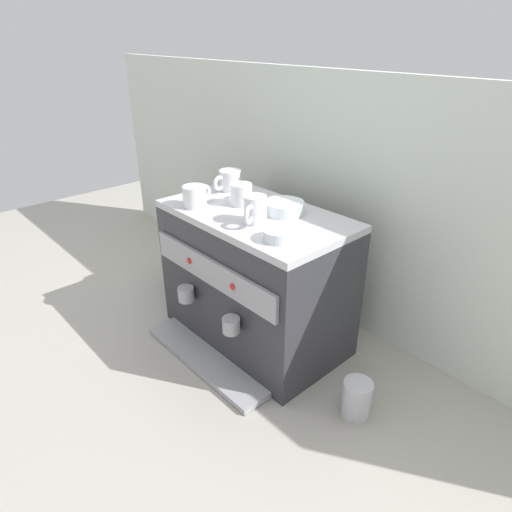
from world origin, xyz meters
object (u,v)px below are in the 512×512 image
Objects in this scene: espresso_machine at (255,278)px; ceramic_cup_2 at (255,210)px; ceramic_cup_3 at (229,180)px; coffee_grinder at (180,244)px; ceramic_bowl_0 at (284,208)px; ceramic_bowl_1 at (279,235)px; ceramic_cup_1 at (195,196)px; ceramic_cup_0 at (242,194)px; milk_pitcher at (357,398)px.

ceramic_cup_2 reaches higher than espresso_machine.
ceramic_cup_3 is 0.31× the size of coffee_grinder.
ceramic_bowl_0 is 0.33× the size of coffee_grinder.
espresso_machine is 5.28× the size of ceramic_cup_3.
ceramic_cup_2 reaches higher than ceramic_bowl_1.
ceramic_cup_1 is at bearing -148.07° from espresso_machine.
ceramic_cup_0 reaches higher than espresso_machine.
ceramic_cup_2 reaches higher than ceramic_cup_3.
ceramic_cup_3 reaches higher than milk_pitcher.
ceramic_bowl_1 is 0.53m from milk_pitcher.
ceramic_bowl_0 is at bearing 43.79° from espresso_machine.
ceramic_bowl_1 is at bearing -22.03° from ceramic_cup_3.
ceramic_cup_2 is 0.63m from milk_pitcher.
ceramic_cup_1 is 0.24m from ceramic_cup_2.
ceramic_cup_3 is (-0.15, 0.07, 0.00)m from ceramic_cup_0.
ceramic_cup_0 is at bearing 174.46° from milk_pitcher.
ceramic_cup_0 is 0.55m from coffee_grinder.
ceramic_cup_1 is (-0.09, -0.13, -0.00)m from ceramic_cup_0.
ceramic_bowl_1 is (0.14, -0.03, -0.03)m from ceramic_cup_2.
coffee_grinder is (-0.58, 0.08, -0.34)m from ceramic_cup_2.
milk_pitcher is at bearing 2.94° from ceramic_cup_2.
ceramic_cup_2 is 1.19× the size of ceramic_bowl_1.
ceramic_bowl_0 is (0.30, -0.02, -0.02)m from ceramic_cup_3.
milk_pitcher is at bearing -5.54° from ceramic_cup_0.
ceramic_cup_0 is 0.87× the size of milk_pitcher.
ceramic_bowl_1 is (0.20, -0.09, 0.26)m from espresso_machine.
ceramic_cup_2 reaches higher than milk_pitcher.
ceramic_bowl_0 is (0.15, 0.05, -0.02)m from ceramic_cup_0.
coffee_grinder is at bearing 171.79° from ceramic_cup_2.
ceramic_bowl_1 is (0.13, -0.16, -0.00)m from ceramic_bowl_0.
ceramic_cup_0 reaches higher than coffee_grinder.
ceramic_bowl_1 is at bearing -13.56° from ceramic_cup_2.
milk_pitcher is (0.48, -0.04, -0.18)m from espresso_machine.
ceramic_cup_0 is 1.12× the size of ceramic_bowl_1.
ceramic_bowl_0 reaches higher than ceramic_bowl_1.
coffee_grinder is (-0.72, 0.12, -0.31)m from ceramic_bowl_1.
ceramic_bowl_0 reaches higher than milk_pitcher.
espresso_machine is 0.28m from ceramic_bowl_0.
ceramic_cup_1 is at bearing -21.31° from coffee_grinder.
ceramic_bowl_0 is (0.07, 0.07, 0.27)m from espresso_machine.
milk_pitcher is (0.41, -0.10, -0.45)m from ceramic_bowl_0.
ceramic_cup_2 is at bearing -43.02° from espresso_machine.
ceramic_cup_1 is 0.81m from milk_pitcher.
ceramic_cup_3 is at bearing 160.37° from espresso_machine.
coffee_grinder is at bearing -168.41° from ceramic_cup_3.
ceramic_cup_1 is 1.07× the size of ceramic_cup_2.
ceramic_cup_2 is 0.13m from ceramic_bowl_0.
ceramic_cup_3 is at bearing 155.78° from ceramic_cup_0.
ceramic_cup_3 is at bearing 170.42° from milk_pitcher.
ceramic_cup_1 is 0.90× the size of ceramic_bowl_0.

